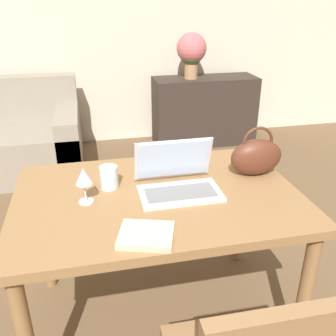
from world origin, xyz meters
name	(u,v)px	position (x,y,z in m)	size (l,w,h in m)	color
wall_back	(99,13)	(0.00, 3.30, 1.35)	(10.00, 0.06, 2.70)	beige
dining_table	(158,211)	(0.07, 0.60, 0.64)	(1.25, 0.85, 0.73)	olive
sideboard	(204,111)	(1.04, 2.97, 0.36)	(1.10, 0.40, 0.73)	#332823
laptop	(177,177)	(0.16, 0.63, 0.79)	(0.36, 0.27, 0.22)	silver
drinking_glass	(109,177)	(-0.14, 0.70, 0.78)	(0.08, 0.08, 0.10)	silver
wine_glass	(84,178)	(-0.24, 0.59, 0.84)	(0.07, 0.07, 0.16)	silver
handbag	(256,156)	(0.57, 0.69, 0.82)	(0.25, 0.12, 0.24)	#592D1E
flower_vase	(191,52)	(0.88, 2.96, 1.00)	(0.30, 0.30, 0.46)	tan
book	(146,235)	(-0.04, 0.29, 0.74)	(0.24, 0.22, 0.02)	beige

